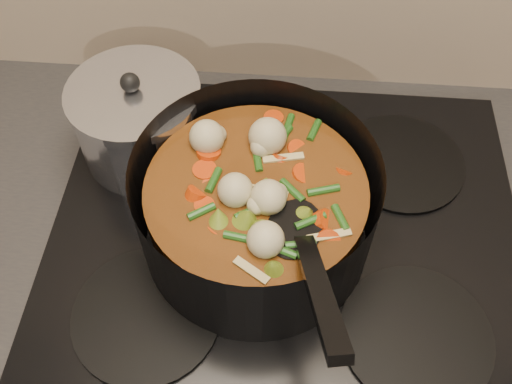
{
  "coord_description": "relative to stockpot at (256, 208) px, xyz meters",
  "views": [
    {
      "loc": [
        -0.01,
        1.53,
        1.57
      ],
      "look_at": [
        -0.04,
        1.92,
        1.03
      ],
      "focal_mm": 40.0,
      "sensor_mm": 36.0,
      "label": 1
    }
  ],
  "objects": [
    {
      "name": "stovetop",
      "position": [
        0.04,
        0.01,
        -0.08
      ],
      "size": [
        0.62,
        0.54,
        0.03
      ],
      "color": "black",
      "rests_on": "counter"
    },
    {
      "name": "counter",
      "position": [
        0.04,
        0.01,
        -0.54
      ],
      "size": [
        2.64,
        0.64,
        0.91
      ],
      "color": "brown",
      "rests_on": "ground"
    },
    {
      "name": "stockpot",
      "position": [
        0.0,
        0.0,
        0.0
      ],
      "size": [
        0.29,
        0.38,
        0.21
      ],
      "rotation": [
        0.0,
        0.0,
        -0.02
      ],
      "color": "black",
      "rests_on": "stovetop"
    },
    {
      "name": "saucepan",
      "position": [
        -0.17,
        0.14,
        -0.01
      ],
      "size": [
        0.18,
        0.18,
        0.15
      ],
      "rotation": [
        0.0,
        0.0,
        0.43
      ],
      "color": "silver",
      "rests_on": "stovetop"
    }
  ]
}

